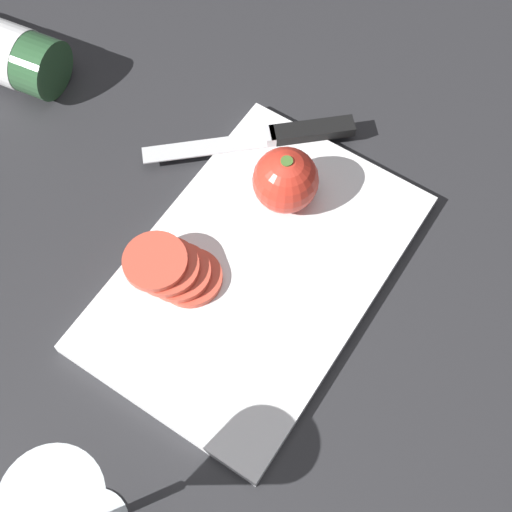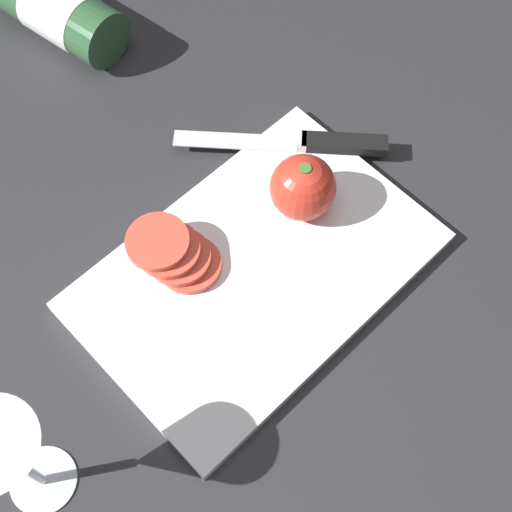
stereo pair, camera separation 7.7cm
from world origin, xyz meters
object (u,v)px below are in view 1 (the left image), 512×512
at_px(whole_tomato, 285,181).
at_px(tomato_slice_stack_near, 173,269).
at_px(knife, 292,134).
at_px(wine_glass, 66,507).

distance_m(whole_tomato, tomato_slice_stack_near, 0.16).
distance_m(whole_tomato, knife, 0.10).
xyz_separation_m(wine_glass, whole_tomato, (-0.40, -0.04, -0.06)).
distance_m(knife, tomato_slice_stack_near, 0.23).
bearing_deg(tomato_slice_stack_near, wine_glass, 18.96).
bearing_deg(knife, wine_glass, 56.82).
bearing_deg(wine_glass, knife, -170.69).
distance_m(wine_glass, whole_tomato, 0.41).
bearing_deg(whole_tomato, wine_glass, 5.57).
distance_m(wine_glass, tomato_slice_stack_near, 0.28).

